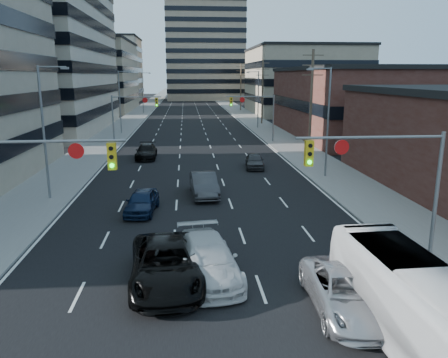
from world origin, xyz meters
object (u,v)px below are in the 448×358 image
object	(u,v)px
black_pickup	(166,264)
white_van	(208,259)
silver_suv	(347,292)
sedan_blue	(142,201)
transit_bus	(428,315)

from	to	relation	value
black_pickup	white_van	xyz separation A→B (m)	(1.74, 0.47, -0.03)
silver_suv	sedan_blue	distance (m)	15.09
silver_suv	white_van	bearing A→B (deg)	148.96
silver_suv	transit_bus	size ratio (longest dim) A/B	0.53
black_pickup	silver_suv	distance (m)	7.14
black_pickup	white_van	distance (m)	1.80
white_van	transit_bus	bearing A→B (deg)	-51.55
white_van	black_pickup	bearing A→B (deg)	-172.43
white_van	transit_bus	size ratio (longest dim) A/B	0.55
white_van	sedan_blue	size ratio (longest dim) A/B	1.32
silver_suv	sedan_blue	bearing A→B (deg)	126.44
white_van	silver_suv	distance (m)	5.82
black_pickup	sedan_blue	world-z (taller)	black_pickup
white_van	sedan_blue	world-z (taller)	white_van
transit_bus	sedan_blue	size ratio (longest dim) A/B	2.39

